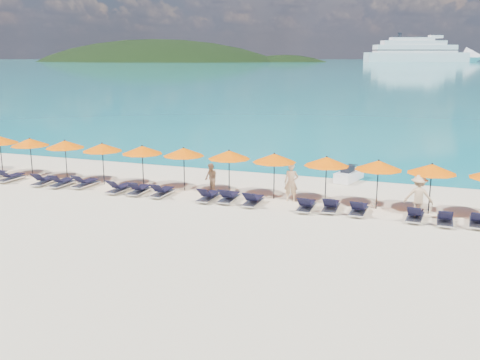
% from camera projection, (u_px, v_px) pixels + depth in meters
% --- Properties ---
extents(ground, '(1400.00, 1400.00, 0.00)m').
position_uv_depth(ground, '(215.00, 224.00, 22.05)').
color(ground, beige).
extents(sea, '(1600.00, 1300.00, 0.01)m').
position_uv_depth(sea, '(431.00, 62.00, 626.24)').
color(sea, '#1FA9B2').
rests_on(sea, ground).
extents(headland_main, '(374.00, 242.00, 126.50)m').
position_uv_depth(headland_main, '(156.00, 95.00, 624.69)').
color(headland_main, black).
rests_on(headland_main, ground).
extents(headland_small, '(162.00, 126.00, 85.50)m').
position_uv_depth(headland_small, '(284.00, 94.00, 592.48)').
color(headland_small, black).
rests_on(headland_small, ground).
extents(cruise_ship, '(129.97, 72.63, 36.93)m').
position_uv_depth(cruise_ship, '(427.00, 53.00, 580.37)').
color(cruise_ship, white).
rests_on(cruise_ship, ground).
extents(jetski, '(1.39, 2.46, 0.83)m').
position_uv_depth(jetski, '(349.00, 175.00, 29.53)').
color(jetski, white).
rests_on(jetski, ground).
extents(beachgoer_a, '(0.70, 0.48, 1.84)m').
position_uv_depth(beachgoer_a, '(291.00, 182.00, 25.27)').
color(beachgoer_a, '#DBB183').
rests_on(beachgoer_a, ground).
extents(beachgoer_b, '(0.82, 0.77, 1.47)m').
position_uv_depth(beachgoer_b, '(211.00, 178.00, 27.01)').
color(beachgoer_b, '#DBB183').
rests_on(beachgoer_b, ground).
extents(beachgoer_c, '(1.23, 0.60, 1.87)m').
position_uv_depth(beachgoer_c, '(419.00, 196.00, 22.73)').
color(beachgoer_c, '#DBB183').
rests_on(beachgoer_c, ground).
extents(umbrella_0, '(2.10, 2.10, 2.28)m').
position_uv_depth(umbrella_0, '(0.00, 140.00, 30.93)').
color(umbrella_0, black).
rests_on(umbrella_0, ground).
extents(umbrella_1, '(2.10, 2.10, 2.28)m').
position_uv_depth(umbrella_1, '(30.00, 142.00, 30.06)').
color(umbrella_1, black).
rests_on(umbrella_1, ground).
extents(umbrella_2, '(2.10, 2.10, 2.28)m').
position_uv_depth(umbrella_2, '(65.00, 144.00, 29.35)').
color(umbrella_2, black).
rests_on(umbrella_2, ground).
extents(umbrella_3, '(2.10, 2.10, 2.28)m').
position_uv_depth(umbrella_3, '(102.00, 147.00, 28.37)').
color(umbrella_3, black).
rests_on(umbrella_3, ground).
extents(umbrella_4, '(2.10, 2.10, 2.28)m').
position_uv_depth(umbrella_4, '(142.00, 150.00, 27.62)').
color(umbrella_4, black).
rests_on(umbrella_4, ground).
extents(umbrella_5, '(2.10, 2.10, 2.28)m').
position_uv_depth(umbrella_5, '(184.00, 152.00, 27.03)').
color(umbrella_5, black).
rests_on(umbrella_5, ground).
extents(umbrella_6, '(2.10, 2.10, 2.28)m').
position_uv_depth(umbrella_6, '(229.00, 155.00, 26.27)').
color(umbrella_6, black).
rests_on(umbrella_6, ground).
extents(umbrella_7, '(2.10, 2.10, 2.28)m').
position_uv_depth(umbrella_7, '(274.00, 158.00, 25.43)').
color(umbrella_7, black).
rests_on(umbrella_7, ground).
extents(umbrella_8, '(2.10, 2.10, 2.28)m').
position_uv_depth(umbrella_8, '(327.00, 161.00, 24.62)').
color(umbrella_8, black).
rests_on(umbrella_8, ground).
extents(umbrella_9, '(2.10, 2.10, 2.28)m').
position_uv_depth(umbrella_9, '(379.00, 165.00, 23.77)').
color(umbrella_9, black).
rests_on(umbrella_9, ground).
extents(umbrella_10, '(2.10, 2.10, 2.28)m').
position_uv_depth(umbrella_10, '(432.00, 169.00, 23.00)').
color(umbrella_10, black).
rests_on(umbrella_10, ground).
extents(lounger_2, '(0.64, 1.71, 0.66)m').
position_uv_depth(lounger_2, '(11.00, 177.00, 29.48)').
color(lounger_2, silver).
rests_on(lounger_2, ground).
extents(lounger_3, '(0.78, 1.75, 0.66)m').
position_uv_depth(lounger_3, '(44.00, 180.00, 28.67)').
color(lounger_3, silver).
rests_on(lounger_3, ground).
extents(lounger_4, '(0.63, 1.70, 0.66)m').
position_uv_depth(lounger_4, '(62.00, 182.00, 28.28)').
color(lounger_4, silver).
rests_on(lounger_4, ground).
extents(lounger_5, '(0.69, 1.73, 0.66)m').
position_uv_depth(lounger_5, '(85.00, 183.00, 28.15)').
color(lounger_5, silver).
rests_on(lounger_5, ground).
extents(lounger_6, '(0.77, 1.75, 0.66)m').
position_uv_depth(lounger_6, '(120.00, 188.00, 27.05)').
color(lounger_6, silver).
rests_on(lounger_6, ground).
extents(lounger_7, '(0.70, 1.73, 0.66)m').
position_uv_depth(lounger_7, '(139.00, 189.00, 26.75)').
color(lounger_7, silver).
rests_on(lounger_7, ground).
extents(lounger_8, '(0.63, 1.70, 0.66)m').
position_uv_depth(lounger_8, '(162.00, 191.00, 26.34)').
color(lounger_8, silver).
rests_on(lounger_8, ground).
extents(lounger_9, '(0.65, 1.71, 0.66)m').
position_uv_depth(lounger_9, '(209.00, 196.00, 25.50)').
color(lounger_9, silver).
rests_on(lounger_9, ground).
extents(lounger_10, '(0.67, 1.72, 0.66)m').
position_uv_depth(lounger_10, '(229.00, 197.00, 25.33)').
color(lounger_10, silver).
rests_on(lounger_10, ground).
extents(lounger_11, '(0.63, 1.70, 0.66)m').
position_uv_depth(lounger_11, '(253.00, 200.00, 24.75)').
color(lounger_11, silver).
rests_on(lounger_11, ground).
extents(lounger_12, '(0.65, 1.71, 0.66)m').
position_uv_depth(lounger_12, '(306.00, 205.00, 23.90)').
color(lounger_12, silver).
rests_on(lounger_12, ground).
extents(lounger_13, '(0.68, 1.72, 0.66)m').
position_uv_depth(lounger_13, '(331.00, 206.00, 23.81)').
color(lounger_13, silver).
rests_on(lounger_13, ground).
extents(lounger_14, '(0.67, 1.72, 0.66)m').
position_uv_depth(lounger_14, '(359.00, 209.00, 23.33)').
color(lounger_14, silver).
rests_on(lounger_14, ground).
extents(lounger_15, '(0.72, 1.74, 0.66)m').
position_uv_depth(lounger_15, '(415.00, 215.00, 22.47)').
color(lounger_15, silver).
rests_on(lounger_15, ground).
extents(lounger_16, '(0.63, 1.70, 0.66)m').
position_uv_depth(lounger_16, '(445.00, 219.00, 21.95)').
color(lounger_16, silver).
rests_on(lounger_16, ground).
extents(lounger_17, '(0.73, 1.74, 0.66)m').
position_uv_depth(lounger_17, '(478.00, 220.00, 21.71)').
color(lounger_17, silver).
rests_on(lounger_17, ground).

